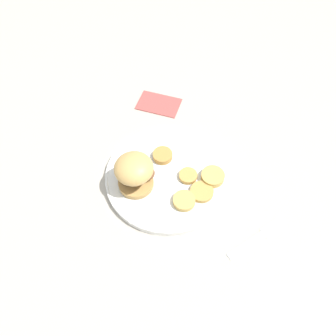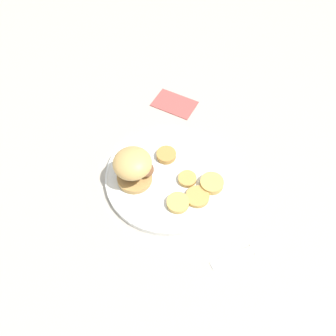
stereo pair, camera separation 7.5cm
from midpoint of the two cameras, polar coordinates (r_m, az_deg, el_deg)
ground_plane at (r=0.79m, az=2.72°, el=-1.95°), size 4.00×4.00×0.00m
dinner_plate at (r=0.78m, az=2.75°, el=-1.56°), size 0.30×0.30×0.02m
sandwich at (r=0.72m, az=-3.19°, el=0.02°), size 0.09×0.09×0.09m
potato_round_0 at (r=0.76m, az=6.19°, el=-2.08°), size 0.04×0.04×0.01m
potato_round_1 at (r=0.79m, az=2.40°, el=2.10°), size 0.05×0.05×0.01m
potato_round_2 at (r=0.74m, az=8.00°, el=-5.25°), size 0.05×0.05×0.01m
potato_round_3 at (r=0.73m, az=4.70°, el=-6.28°), size 0.05×0.05×0.01m
potato_round_4 at (r=0.76m, az=10.44°, el=-2.84°), size 0.05×0.05×0.02m
fork at (r=0.73m, az=16.08°, el=-14.26°), size 0.14×0.08×0.00m
napkin at (r=0.94m, az=3.45°, el=11.01°), size 0.11×0.13×0.01m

